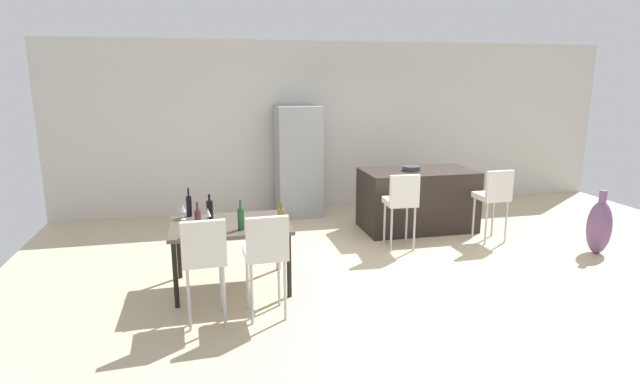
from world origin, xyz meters
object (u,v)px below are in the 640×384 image
(wine_bottle_far, at_px, (210,210))
(fruit_bowl, at_px, (411,168))
(dining_chair_near, at_px, (204,254))
(dining_table, at_px, (230,229))
(kitchen_island, at_px, (417,200))
(wine_glass_middle, at_px, (183,209))
(wine_bottle_corner, at_px, (241,218))
(bar_chair_middle, at_px, (494,194))
(bar_chair_left, at_px, (402,199))
(dining_chair_far, at_px, (266,250))
(refrigerator, at_px, (298,161))
(floor_vase, at_px, (599,227))
(potted_plant, at_px, (441,190))
(wine_glass_left, at_px, (208,213))
(wine_bottle_near, at_px, (189,206))
(wine_bottle_end, at_px, (198,222))
(wine_bottle_right, at_px, (281,218))

(wine_bottle_far, bearing_deg, fruit_bowl, 25.01)
(dining_chair_near, bearing_deg, dining_table, 70.89)
(kitchen_island, xyz_separation_m, dining_chair_near, (-3.21, -2.45, 0.24))
(wine_glass_middle, bearing_deg, wine_bottle_corner, -41.87)
(bar_chair_middle, xyz_separation_m, dining_chair_near, (-3.99, -1.61, 0.00))
(bar_chair_left, height_order, dining_chair_far, same)
(bar_chair_left, xyz_separation_m, wine_glass_middle, (-2.82, -0.50, 0.17))
(wine_bottle_corner, bearing_deg, wine_glass_middle, 138.13)
(dining_chair_far, distance_m, refrigerator, 3.83)
(dining_chair_near, xyz_separation_m, wine_bottle_far, (0.08, 1.04, 0.15))
(floor_vase, xyz_separation_m, potted_plant, (-0.88, 2.83, -0.07))
(dining_chair_near, bearing_deg, potted_plant, 41.09)
(wine_bottle_corner, bearing_deg, dining_table, 111.51)
(fruit_bowl, distance_m, floor_vase, 2.63)
(wine_glass_left, bearing_deg, wine_bottle_near, 119.88)
(wine_bottle_end, bearing_deg, wine_glass_middle, 105.69)
(refrigerator, bearing_deg, bar_chair_middle, -40.83)
(kitchen_island, height_order, refrigerator, refrigerator)
(wine_bottle_right, height_order, floor_vase, wine_bottle_right)
(dining_chair_near, xyz_separation_m, wine_bottle_end, (-0.05, 0.51, 0.17))
(wine_glass_left, relative_size, fruit_bowl, 0.65)
(wine_glass_middle, bearing_deg, dining_chair_far, -54.39)
(wine_bottle_far, height_order, refrigerator, refrigerator)
(dining_chair_near, distance_m, fruit_bowl, 3.94)
(wine_bottle_end, bearing_deg, bar_chair_left, 22.55)
(bar_chair_left, xyz_separation_m, floor_vase, (2.49, -0.76, -0.33))
(dining_table, height_order, wine_bottle_near, wine_bottle_near)
(kitchen_island, height_order, bar_chair_middle, bar_chair_middle)
(kitchen_island, xyz_separation_m, wine_bottle_near, (-3.36, -1.22, 0.41))
(dining_chair_near, relative_size, fruit_bowl, 3.94)
(dining_table, relative_size, refrigerator, 0.70)
(bar_chair_middle, xyz_separation_m, refrigerator, (-2.41, 2.08, 0.22))
(wine_bottle_near, height_order, wine_glass_left, wine_bottle_near)
(wine_glass_middle, bearing_deg, wine_bottle_far, -12.72)
(dining_chair_near, bearing_deg, wine_glass_left, 86.42)
(wine_bottle_corner, xyz_separation_m, potted_plant, (3.83, 3.11, -0.57))
(wine_bottle_end, height_order, wine_bottle_corner, wine_bottle_end)
(bar_chair_middle, height_order, wine_bottle_far, bar_chair_middle)
(bar_chair_left, xyz_separation_m, wine_bottle_near, (-2.75, -0.38, 0.17))
(dining_chair_far, bearing_deg, wine_bottle_far, 115.61)
(bar_chair_left, xyz_separation_m, wine_glass_left, (-2.55, -0.74, 0.17))
(dining_table, relative_size, potted_plant, 2.43)
(floor_vase, distance_m, potted_plant, 2.96)
(wine_bottle_corner, bearing_deg, refrigerator, 69.10)
(refrigerator, xyz_separation_m, floor_vase, (3.52, -2.84, -0.55))
(kitchen_island, bearing_deg, dining_chair_near, -142.62)
(wine_glass_left, bearing_deg, wine_glass_middle, 138.78)
(wine_bottle_right, height_order, potted_plant, wine_bottle_right)
(wine_bottle_corner, xyz_separation_m, floor_vase, (4.71, 0.28, -0.49))
(wine_bottle_corner, bearing_deg, bar_chair_left, 25.17)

